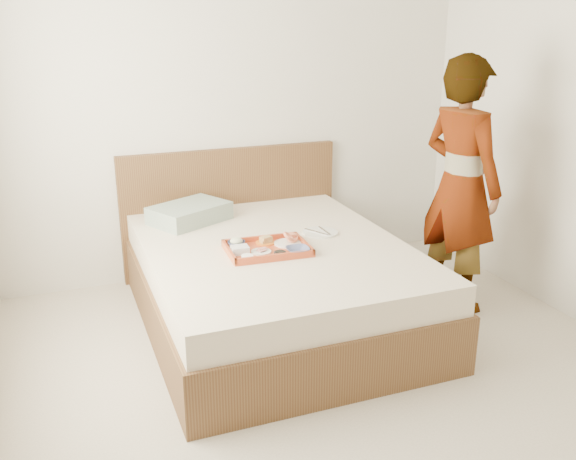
# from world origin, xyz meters

# --- Properties ---
(ground) EXTENTS (3.50, 4.00, 0.01)m
(ground) POSITION_xyz_m (0.00, 0.00, 0.00)
(ground) COLOR beige
(ground) RESTS_ON ground
(wall_back) EXTENTS (3.50, 0.01, 2.60)m
(wall_back) POSITION_xyz_m (0.00, 2.00, 1.30)
(wall_back) COLOR silver
(wall_back) RESTS_ON ground
(bed) EXTENTS (1.65, 2.00, 0.53)m
(bed) POSITION_xyz_m (-0.08, 1.00, 0.27)
(bed) COLOR brown
(bed) RESTS_ON ground
(headboard) EXTENTS (1.65, 0.06, 0.95)m
(headboard) POSITION_xyz_m (-0.08, 1.97, 0.47)
(headboard) COLOR brown
(headboard) RESTS_ON ground
(pillow) EXTENTS (0.60, 0.54, 0.12)m
(pillow) POSITION_xyz_m (-0.47, 1.64, 0.59)
(pillow) COLOR #9AA89B
(pillow) RESTS_ON bed
(tray) EXTENTS (0.50, 0.38, 0.04)m
(tray) POSITION_xyz_m (-0.16, 0.90, 0.55)
(tray) COLOR #C65423
(tray) RESTS_ON bed
(prawn_plate) EXTENTS (0.18, 0.18, 0.01)m
(prawn_plate) POSITION_xyz_m (-0.01, 0.94, 0.55)
(prawn_plate) COLOR white
(prawn_plate) RESTS_ON tray
(navy_bowl_big) EXTENTS (0.14, 0.14, 0.03)m
(navy_bowl_big) POSITION_xyz_m (-0.02, 0.78, 0.56)
(navy_bowl_big) COLOR #191E50
(navy_bowl_big) RESTS_ON tray
(sauce_dish) EXTENTS (0.07, 0.07, 0.03)m
(sauce_dish) POSITION_xyz_m (-0.13, 0.77, 0.56)
(sauce_dish) COLOR black
(sauce_dish) RESTS_ON tray
(meat_plate) EXTENTS (0.13, 0.13, 0.01)m
(meat_plate) POSITION_xyz_m (-0.21, 0.87, 0.55)
(meat_plate) COLOR white
(meat_plate) RESTS_ON tray
(bread_plate) EXTENTS (0.12, 0.12, 0.01)m
(bread_plate) POSITION_xyz_m (-0.14, 1.01, 0.55)
(bread_plate) COLOR orange
(bread_plate) RESTS_ON tray
(salad_bowl) EXTENTS (0.11, 0.11, 0.03)m
(salad_bowl) POSITION_xyz_m (-0.32, 1.02, 0.56)
(salad_bowl) COLOR #191E50
(salad_bowl) RESTS_ON tray
(plastic_tub) EXTENTS (0.11, 0.09, 0.04)m
(plastic_tub) POSITION_xyz_m (-0.34, 0.89, 0.57)
(plastic_tub) COLOR silver
(plastic_tub) RESTS_ON tray
(cheese_round) EXTENTS (0.07, 0.07, 0.02)m
(cheese_round) POSITION_xyz_m (-0.32, 0.79, 0.56)
(cheese_round) COLOR white
(cheese_round) RESTS_ON tray
(dinner_plate) EXTENTS (0.27, 0.27, 0.01)m
(dinner_plate) POSITION_xyz_m (0.27, 1.09, 0.54)
(dinner_plate) COLOR white
(dinner_plate) RESTS_ON bed
(person) EXTENTS (0.52, 0.68, 1.66)m
(person) POSITION_xyz_m (1.14, 0.83, 0.83)
(person) COLOR silver
(person) RESTS_ON ground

